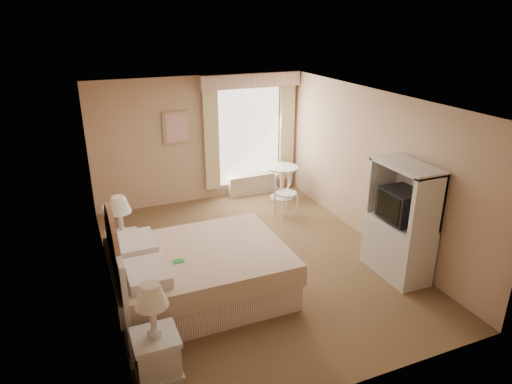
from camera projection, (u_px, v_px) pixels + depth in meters
name	position (u px, v px, depth m)	size (l,w,h in m)	color
room	(252.00, 185.00, 6.63)	(4.21, 5.51, 2.51)	brown
window	(250.00, 132.00, 9.25)	(2.05, 0.22, 2.51)	white
framed_art	(176.00, 128.00, 8.68)	(0.52, 0.04, 0.62)	tan
bed	(192.00, 272.00, 6.05)	(2.27, 1.79, 1.58)	tan
nightstand_near	(156.00, 345.00, 4.66)	(0.47, 0.47, 1.13)	silver
nightstand_far	(123.00, 242.00, 6.74)	(0.47, 0.47, 1.14)	silver
round_table	(282.00, 177.00, 9.34)	(0.64, 0.64, 0.68)	silver
cafe_chair	(285.00, 190.00, 8.62)	(0.44, 0.44, 0.81)	silver
armoire	(400.00, 230.00, 6.51)	(0.51, 1.02, 1.69)	silver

